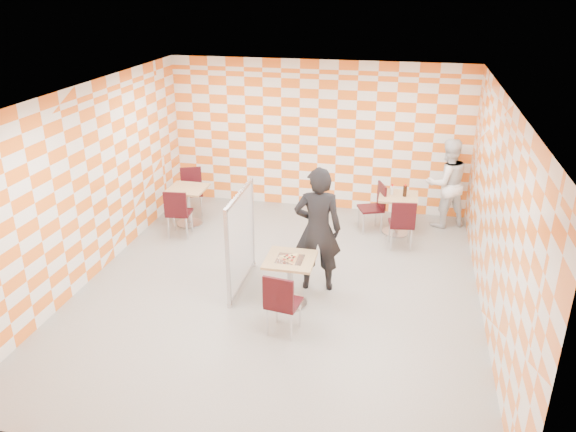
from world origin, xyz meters
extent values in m
plane|color=gray|center=(0.00, 0.00, 0.00)|extent=(7.00, 7.00, 0.00)
plane|color=white|center=(0.00, 0.00, 3.00)|extent=(7.00, 7.00, 0.00)
plane|color=white|center=(0.00, 3.50, 1.50)|extent=(6.00, 0.00, 6.00)
plane|color=white|center=(-3.00, 0.00, 1.50)|extent=(0.00, 7.00, 7.00)
plane|color=white|center=(3.00, 0.00, 1.50)|extent=(0.00, 7.00, 7.00)
cube|color=tan|center=(0.26, -0.38, 0.73)|extent=(0.70, 0.70, 0.04)
cylinder|color=#A5A5AA|center=(0.26, -0.38, 0.37)|extent=(0.08, 0.08, 0.70)
cylinder|color=#A5A5AA|center=(0.26, -0.38, 0.01)|extent=(0.50, 0.50, 0.03)
cube|color=tan|center=(1.69, 2.47, 0.73)|extent=(0.70, 0.70, 0.04)
cylinder|color=#A5A5AA|center=(1.69, 2.47, 0.37)|extent=(0.08, 0.08, 0.70)
cylinder|color=#A5A5AA|center=(1.69, 2.47, 0.01)|extent=(0.50, 0.50, 0.03)
cube|color=tan|center=(-2.26, 2.05, 0.73)|extent=(0.70, 0.70, 0.04)
cylinder|color=#A5A5AA|center=(-2.26, 2.05, 0.37)|extent=(0.08, 0.08, 0.70)
cylinder|color=#A5A5AA|center=(-2.26, 2.05, 0.01)|extent=(0.50, 0.50, 0.03)
cube|color=#350A0F|center=(0.32, -1.09, 0.45)|extent=(0.48, 0.48, 0.04)
cube|color=#350A0F|center=(0.29, -1.29, 0.70)|extent=(0.42, 0.10, 0.45)
cylinder|color=silver|center=(0.51, -0.95, 0.21)|extent=(0.03, 0.03, 0.43)
cylinder|color=silver|center=(0.18, -0.90, 0.21)|extent=(0.03, 0.03, 0.43)
cylinder|color=silver|center=(0.46, -1.28, 0.21)|extent=(0.03, 0.03, 0.43)
cylinder|color=silver|center=(0.13, -1.23, 0.21)|extent=(0.03, 0.03, 0.43)
cube|color=#350A0F|center=(1.77, 1.88, 0.45)|extent=(0.47, 0.47, 0.04)
cube|color=#350A0F|center=(1.80, 1.68, 0.70)|extent=(0.42, 0.10, 0.45)
cylinder|color=silver|center=(1.92, 2.07, 0.21)|extent=(0.03, 0.03, 0.43)
cylinder|color=silver|center=(1.58, 2.03, 0.21)|extent=(0.03, 0.03, 0.43)
cylinder|color=silver|center=(1.96, 1.73, 0.21)|extent=(0.03, 0.03, 0.43)
cylinder|color=silver|center=(1.63, 1.69, 0.21)|extent=(0.03, 0.03, 0.43)
cube|color=#350A0F|center=(1.19, 2.48, 0.45)|extent=(0.54, 0.54, 0.04)
cube|color=#350A0F|center=(1.38, 2.55, 0.70)|extent=(0.19, 0.41, 0.45)
cylinder|color=silver|center=(0.97, 2.57, 0.21)|extent=(0.03, 0.03, 0.43)
cylinder|color=silver|center=(1.10, 2.25, 0.21)|extent=(0.03, 0.03, 0.43)
cylinder|color=silver|center=(1.29, 2.70, 0.21)|extent=(0.03, 0.03, 0.43)
cylinder|color=silver|center=(1.41, 2.38, 0.21)|extent=(0.03, 0.03, 0.43)
cube|color=#350A0F|center=(-2.23, 1.53, 0.45)|extent=(0.46, 0.46, 0.04)
cube|color=#350A0F|center=(-2.21, 1.33, 0.70)|extent=(0.42, 0.08, 0.45)
cylinder|color=silver|center=(-2.08, 1.72, 0.21)|extent=(0.03, 0.03, 0.43)
cylinder|color=silver|center=(-2.42, 1.68, 0.21)|extent=(0.03, 0.03, 0.43)
cylinder|color=silver|center=(-2.04, 1.38, 0.21)|extent=(0.03, 0.03, 0.43)
cylinder|color=silver|center=(-2.38, 1.34, 0.21)|extent=(0.03, 0.03, 0.43)
cube|color=#350A0F|center=(-2.38, 2.55, 0.45)|extent=(0.55, 0.55, 0.04)
cube|color=#350A0F|center=(-2.45, 2.74, 0.70)|extent=(0.40, 0.20, 0.45)
cylinder|color=silver|center=(-2.47, 2.33, 0.21)|extent=(0.03, 0.03, 0.43)
cylinder|color=silver|center=(-2.15, 2.46, 0.21)|extent=(0.03, 0.03, 0.43)
cylinder|color=silver|center=(-2.60, 2.64, 0.21)|extent=(0.03, 0.03, 0.43)
cylinder|color=silver|center=(-2.29, 2.77, 0.21)|extent=(0.03, 0.03, 0.43)
cube|color=white|center=(-0.58, -0.01, 0.80)|extent=(0.02, 1.30, 1.40)
cube|color=#B2B2B7|center=(-0.58, -0.01, 1.52)|extent=(0.05, 1.30, 0.05)
cube|color=#B2B2B7|center=(-0.58, -0.01, 0.08)|extent=(0.05, 1.30, 0.05)
cube|color=#B2B2B7|center=(-0.58, -0.66, 0.80)|extent=(0.05, 0.05, 1.50)
cylinder|color=#B2B2B7|center=(-0.58, -0.66, 0.03)|extent=(0.08, 0.08, 0.05)
cube|color=#B2B2B7|center=(-0.58, 0.64, 0.80)|extent=(0.05, 0.05, 1.50)
cylinder|color=#B2B2B7|center=(-0.58, 0.64, 0.03)|extent=(0.08, 0.08, 0.05)
imported|color=black|center=(0.56, 0.19, 0.98)|extent=(0.77, 0.56, 1.95)
imported|color=white|center=(2.55, 3.05, 0.86)|extent=(1.03, 0.94, 1.72)
cube|color=silver|center=(0.26, -0.40, 0.75)|extent=(0.38, 0.34, 0.01)
cone|color=tan|center=(0.26, -0.40, 0.77)|extent=(0.40, 0.40, 0.02)
cone|color=#F2D88C|center=(0.26, -0.38, 0.78)|extent=(0.33, 0.33, 0.01)
cylinder|color=maroon|center=(0.20, -0.50, 0.79)|extent=(0.04, 0.04, 0.01)
cylinder|color=maroon|center=(0.31, -0.49, 0.79)|extent=(0.04, 0.04, 0.01)
cylinder|color=maroon|center=(0.26, -0.42, 0.79)|extent=(0.04, 0.04, 0.01)
cylinder|color=maroon|center=(0.21, -0.37, 0.79)|extent=(0.04, 0.04, 0.01)
cylinder|color=maroon|center=(0.32, -0.39, 0.79)|extent=(0.04, 0.04, 0.01)
torus|color=black|center=(0.31, -0.43, 0.79)|extent=(0.03, 0.03, 0.01)
torus|color=black|center=(0.24, -0.46, 0.79)|extent=(0.03, 0.03, 0.01)
torus|color=black|center=(0.28, -0.36, 0.79)|extent=(0.03, 0.03, 0.01)
torus|color=black|center=(0.19, -0.42, 0.79)|extent=(0.03, 0.03, 0.01)
cylinder|color=white|center=(1.56, 2.51, 0.83)|extent=(0.06, 0.06, 0.16)
cylinder|color=red|center=(1.56, 2.51, 0.93)|extent=(0.04, 0.04, 0.04)
cylinder|color=black|center=(1.79, 2.46, 0.85)|extent=(0.07, 0.07, 0.20)
cylinder|color=red|center=(1.79, 2.46, 0.96)|extent=(0.03, 0.03, 0.03)
camera|label=1|loc=(1.72, -7.33, 4.44)|focal=35.00mm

